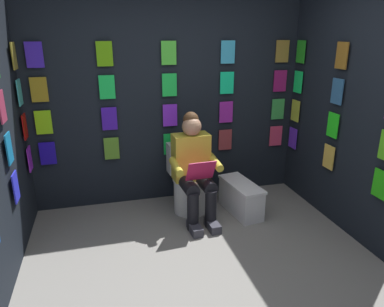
% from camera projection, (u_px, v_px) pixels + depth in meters
% --- Properties ---
extents(ground_plane, '(30.00, 30.00, 0.00)m').
position_uv_depth(ground_plane, '(218.00, 294.00, 2.87)').
color(ground_plane, gray).
extents(display_wall_back, '(3.30, 0.14, 2.41)m').
position_uv_depth(display_wall_back, '(168.00, 102.00, 4.26)').
color(display_wall_back, black).
rests_on(display_wall_back, ground).
extents(display_wall_left, '(0.14, 1.88, 2.41)m').
position_uv_depth(display_wall_left, '(341.00, 112.00, 3.75)').
color(display_wall_left, black).
rests_on(display_wall_left, ground).
extents(toilet, '(0.41, 0.56, 0.77)m').
position_uv_depth(toilet, '(188.00, 183.00, 4.19)').
color(toilet, white).
rests_on(toilet, ground).
extents(person_reading, '(0.54, 0.70, 1.19)m').
position_uv_depth(person_reading, '(194.00, 167.00, 3.89)').
color(person_reading, gold).
rests_on(person_reading, ground).
extents(comic_longbox_near, '(0.36, 0.68, 0.37)m').
position_uv_depth(comic_longbox_near, '(241.00, 197.00, 4.14)').
color(comic_longbox_near, silver).
rests_on(comic_longbox_near, ground).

